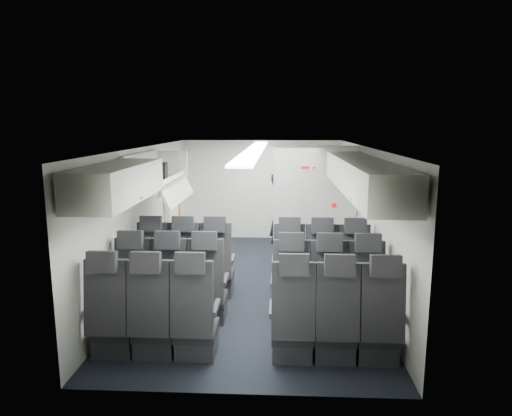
# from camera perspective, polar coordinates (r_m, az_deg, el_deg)

# --- Properties ---
(cabin_shell) EXTENTS (3.41, 6.01, 2.16)m
(cabin_shell) POSITION_cam_1_polar(r_m,az_deg,el_deg) (7.01, -0.16, -0.80)
(cabin_shell) COLOR black
(cabin_shell) RESTS_ON ground
(seat_row_front) EXTENTS (3.33, 0.56, 1.24)m
(seat_row_front) POSITION_cam_1_polar(r_m,az_deg,el_deg) (6.68, -0.40, -7.77)
(seat_row_front) COLOR black
(seat_row_front) RESTS_ON cabin_shell
(seat_row_mid) EXTENTS (3.33, 0.56, 1.24)m
(seat_row_mid) POSITION_cam_1_polar(r_m,az_deg,el_deg) (5.83, -0.90, -10.53)
(seat_row_mid) COLOR black
(seat_row_mid) RESTS_ON cabin_shell
(seat_row_rear) EXTENTS (3.33, 0.56, 1.24)m
(seat_row_rear) POSITION_cam_1_polar(r_m,az_deg,el_deg) (5.01, -1.58, -14.21)
(seat_row_rear) COLOR black
(seat_row_rear) RESTS_ON cabin_shell
(overhead_bin_left_rear) EXTENTS (0.53, 1.80, 0.40)m
(overhead_bin_left_rear) POSITION_cam_1_polar(r_m,az_deg,el_deg) (5.22, -16.92, 3.03)
(overhead_bin_left_rear) COLOR silver
(overhead_bin_left_rear) RESTS_ON cabin_shell
(overhead_bin_left_front_open) EXTENTS (0.64, 1.70, 0.72)m
(overhead_bin_left_front_open) POSITION_cam_1_polar(r_m,az_deg,el_deg) (6.90, -12.35, 3.92)
(overhead_bin_left_front_open) COLOR #9E9E93
(overhead_bin_left_front_open) RESTS_ON cabin_shell
(overhead_bin_right_rear) EXTENTS (0.53, 1.80, 0.40)m
(overhead_bin_right_rear) POSITION_cam_1_polar(r_m,az_deg,el_deg) (5.02, 14.80, 2.87)
(overhead_bin_right_rear) COLOR silver
(overhead_bin_right_rear) RESTS_ON cabin_shell
(overhead_bin_right_front) EXTENTS (0.53, 1.70, 0.40)m
(overhead_bin_right_front) POSITION_cam_1_polar(r_m,az_deg,el_deg) (6.73, 11.75, 4.84)
(overhead_bin_right_front) COLOR silver
(overhead_bin_right_front) RESTS_ON cabin_shell
(bulkhead_partition) EXTENTS (1.40, 0.15, 2.13)m
(bulkhead_partition) POSITION_cam_1_polar(r_m,az_deg,el_deg) (7.82, 7.33, -0.07)
(bulkhead_partition) COLOR silver
(bulkhead_partition) RESTS_ON cabin_shell
(galley_unit) EXTENTS (0.85, 0.52, 1.90)m
(galley_unit) POSITION_cam_1_polar(r_m,az_deg,el_deg) (9.73, 6.27, 1.27)
(galley_unit) COLOR #939399
(galley_unit) RESTS_ON cabin_shell
(boarding_door) EXTENTS (0.12, 1.27, 1.86)m
(boarding_door) POSITION_cam_1_polar(r_m,az_deg,el_deg) (8.79, -10.36, 0.20)
(boarding_door) COLOR silver
(boarding_door) RESTS_ON cabin_shell
(flight_attendant) EXTENTS (0.53, 0.67, 1.61)m
(flight_attendant) POSITION_cam_1_polar(r_m,az_deg,el_deg) (8.53, 3.14, -0.96)
(flight_attendant) COLOR black
(flight_attendant) RESTS_ON ground
(carry_on_bag) EXTENTS (0.45, 0.34, 0.25)m
(carry_on_bag) POSITION_cam_1_polar(r_m,az_deg,el_deg) (6.65, -12.93, 4.44)
(carry_on_bag) COLOR black
(carry_on_bag) RESTS_ON overhead_bin_left_front_open
(papers) EXTENTS (0.22, 0.02, 0.15)m
(papers) POSITION_cam_1_polar(r_m,az_deg,el_deg) (8.44, 4.45, 0.40)
(papers) COLOR white
(papers) RESTS_ON flight_attendant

